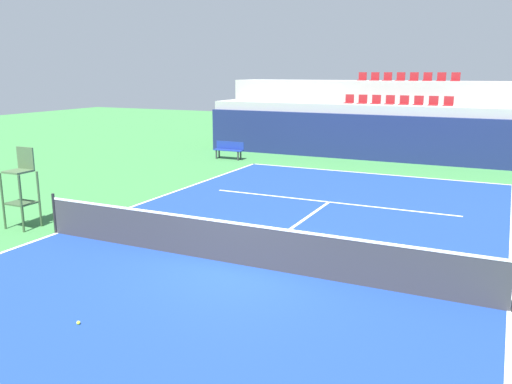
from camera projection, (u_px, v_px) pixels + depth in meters
ground_plane at (240, 265)px, 11.79m from camera, size 80.00×80.00×0.00m
court_surface at (240, 265)px, 11.79m from camera, size 11.00×24.00×0.01m
baseline_far at (370, 173)px, 22.29m from camera, size 11.00×0.10×0.00m
sideline_left at (58, 233)px, 14.09m from camera, size 0.10×24.00×0.00m
sideline_right at (510, 311)px, 9.49m from camera, size 0.10×24.00×0.00m
service_line_far at (329, 202)px, 17.42m from camera, size 8.26×0.10×0.00m
centre_service_line at (293, 227)px, 14.60m from camera, size 0.10×6.40×0.00m
back_wall at (389, 139)px, 25.05m from camera, size 19.02×0.30×2.18m
stands_tier_lower at (395, 131)px, 26.19m from camera, size 19.02×2.40×2.62m
stands_tier_upper at (404, 116)px, 28.18m from camera, size 19.02×2.40×3.71m
seating_row_lower at (397, 102)px, 25.96m from camera, size 5.23×0.44×0.44m
seating_row_upper at (407, 78)px, 27.82m from camera, size 5.23×0.44×0.44m
tennis_net at (239, 243)px, 11.68m from camera, size 11.08×0.08×1.07m
umpire_chair at (21, 185)px, 14.40m from camera, size 0.76×0.66×2.20m
player_bench at (229, 149)px, 25.90m from camera, size 1.50×0.40×0.85m
tennis_ball_1 at (78, 323)px, 8.99m from camera, size 0.07×0.07×0.07m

